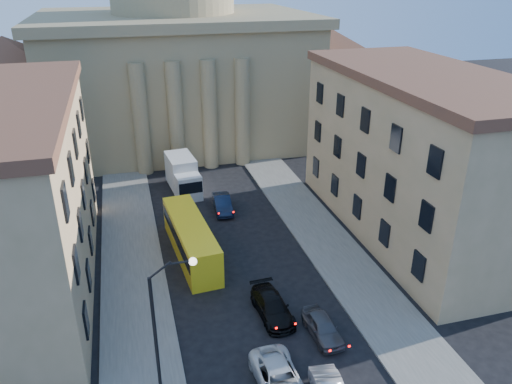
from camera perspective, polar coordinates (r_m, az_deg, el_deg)
sidewalk_left at (r=39.37m, az=-13.66°, el=-11.37°), size 5.00×60.00×0.15m
sidewalk_right at (r=42.63m, az=9.94°, el=-7.97°), size 5.00×60.00×0.15m
church at (r=70.98m, az=-9.07°, el=15.41°), size 68.02×28.76×36.60m
building_left at (r=40.36m, az=-27.07°, el=-0.57°), size 11.60×26.60×14.70m
building_right at (r=46.51m, az=18.12°, el=4.08°), size 11.60×26.60×14.70m
street_lamp at (r=28.23m, az=-10.52°, el=-14.02°), size 2.62×0.44×8.83m
car_left_mid at (r=30.95m, az=2.69°, el=-20.64°), size 2.58×5.45×1.50m
car_right_mid at (r=36.10m, az=1.87°, el=-12.96°), size 2.37×5.20×1.48m
car_right_far at (r=34.69m, az=7.60°, el=-15.04°), size 1.87×4.28×1.44m
car_right_distant at (r=50.41m, az=-3.86°, el=-1.35°), size 1.94×4.77×1.54m
city_bus at (r=42.68m, az=-7.47°, el=-5.20°), size 3.46×11.38×3.16m
box_truck at (r=55.07m, az=-8.33°, el=1.86°), size 3.28×6.96×3.70m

